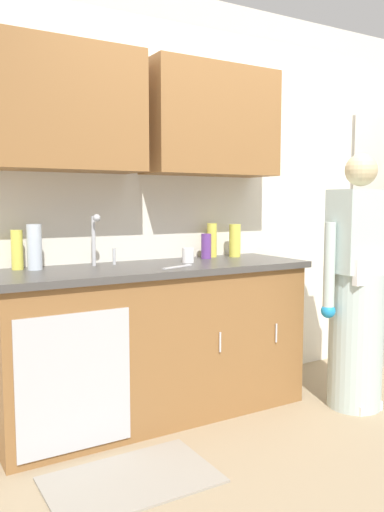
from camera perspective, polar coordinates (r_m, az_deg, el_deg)
The scene contains 14 objects.
ground_plane at distance 3.17m, azimuth 11.40°, elevation -18.82°, with size 9.00×9.00×0.00m, color #998466.
kitchen_wall_with_uppers at distance 3.61m, azimuth -0.49°, elevation 8.34°, with size 4.80×0.44×2.70m.
counter_cabinet at distance 3.27m, azimuth -4.22°, elevation -9.57°, with size 1.90×0.62×0.90m.
countertop at distance 3.18m, azimuth -4.25°, elevation -1.37°, with size 1.96×0.66×0.04m, color #474442.
sink at distance 3.07m, azimuth -9.04°, elevation -1.58°, with size 0.50×0.36×0.35m.
person_at_sink at distance 3.50m, azimuth 17.56°, elevation -4.72°, with size 0.55×0.34×1.62m.
floor_mat at distance 2.72m, azimuth -6.65°, elevation -23.09°, with size 0.80×0.50×0.01m, color gray.
bottle_soap at distance 3.54m, azimuth 1.55°, elevation 1.08°, with size 0.07×0.07×0.17m, color #66388C.
bottle_dish_liquid at distance 3.64m, azimuth 2.18°, elevation 1.73°, with size 0.07×0.07×0.24m, color #D8D14C.
bottle_water_short at distance 3.11m, azimuth -18.54°, elevation 0.63°, with size 0.07×0.07×0.23m, color #D8D14C.
bottle_water_tall at distance 3.07m, azimuth -16.82°, elevation 0.94°, with size 0.08×0.08×0.26m, color silver.
bottle_cleaner_spray at distance 3.66m, azimuth 4.70°, elevation 1.69°, with size 0.08×0.08×0.23m, color #D8D14C.
cup_by_sink at distance 3.31m, azimuth -0.44°, elevation 0.07°, with size 0.08×0.08×0.09m, color white.
knife_on_counter at distance 3.07m, azimuth -1.59°, elevation -1.18°, with size 0.24×0.02×0.01m, color silver.
Camera 1 is at (-1.95, -2.13, 1.32)m, focal length 36.66 mm.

